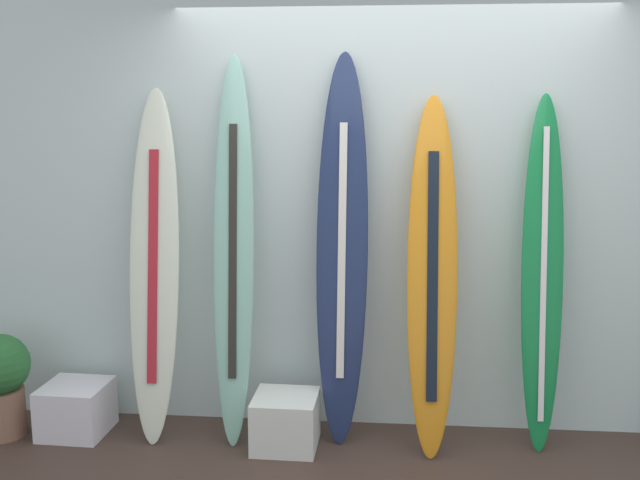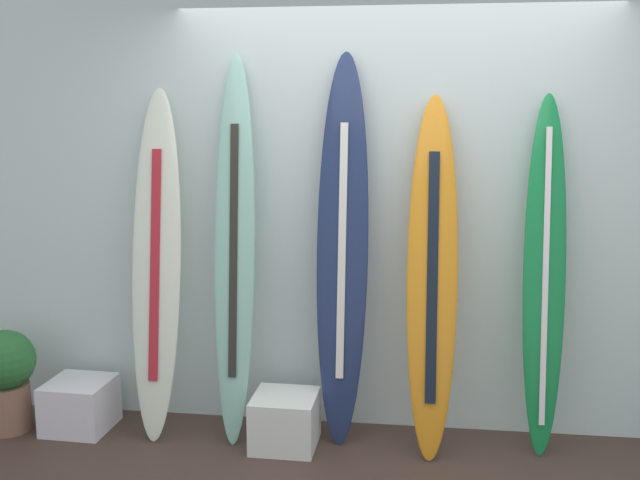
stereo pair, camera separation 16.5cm
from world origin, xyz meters
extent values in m
cube|color=silver|center=(0.00, 1.30, 1.40)|extent=(7.20, 0.20, 2.80)
ellipsoid|color=silver|center=(-1.36, 0.95, 1.03)|extent=(0.30, 0.42, 2.05)
cube|color=#B5202C|center=(-1.36, 0.93, 1.03)|extent=(0.06, 0.24, 1.33)
cone|color=black|center=(-1.36, 0.84, 0.18)|extent=(0.07, 0.09, 0.11)
ellipsoid|color=#88C2AD|center=(-0.89, 0.97, 1.12)|extent=(0.25, 0.41, 2.24)
cube|color=#28241F|center=(-0.89, 0.94, 1.12)|extent=(0.06, 0.24, 1.44)
cone|color=black|center=(-0.89, 0.86, 0.20)|extent=(0.07, 0.08, 0.11)
ellipsoid|color=navy|center=(-0.27, 1.01, 1.12)|extent=(0.30, 0.33, 2.25)
cube|color=silver|center=(-0.27, 0.98, 1.13)|extent=(0.05, 0.18, 1.45)
ellipsoid|color=orange|center=(0.24, 0.93, 1.01)|extent=(0.29, 0.47, 2.01)
cube|color=black|center=(0.24, 0.90, 1.01)|extent=(0.07, 0.28, 1.36)
ellipsoid|color=#178240|center=(0.86, 1.01, 1.01)|extent=(0.25, 0.33, 2.02)
cube|color=white|center=(0.86, 0.97, 1.01)|extent=(0.04, 0.22, 1.64)
cube|color=white|center=(-0.58, 0.84, 0.15)|extent=(0.37, 0.37, 0.30)
cube|color=white|center=(-1.86, 0.90, 0.15)|extent=(0.39, 0.39, 0.30)
cylinder|color=#885D49|center=(-2.28, 0.83, 0.14)|extent=(0.27, 0.27, 0.29)
sphere|color=#29652F|center=(-2.28, 0.83, 0.44)|extent=(0.36, 0.36, 0.36)
camera|label=1|loc=(-0.03, -3.14, 1.94)|focal=41.60mm
camera|label=2|loc=(0.14, -3.13, 1.94)|focal=41.60mm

